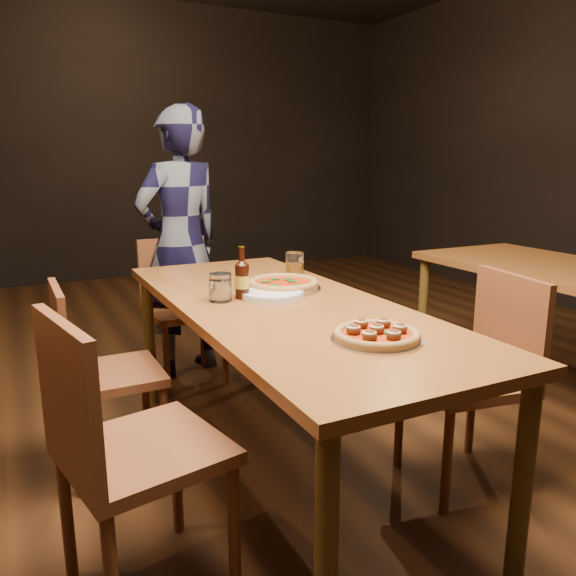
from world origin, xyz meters
name	(u,v)px	position (x,y,z in m)	size (l,w,h in m)	color
ground	(283,470)	(0.00, 0.00, 0.00)	(9.00, 9.00, 0.00)	black
room_shell	(282,5)	(0.00, 0.00, 1.86)	(9.00, 9.00, 9.00)	black
table_main	(283,319)	(0.00, 0.00, 0.68)	(0.80, 2.00, 0.75)	brown
chair_main_nw	(144,448)	(-0.66, -0.42, 0.47)	(0.44, 0.44, 0.95)	#602E19
chair_main_sw	(111,373)	(-0.63, 0.36, 0.43)	(0.40, 0.40, 0.86)	#602E19
chair_main_e	(464,378)	(0.62, -0.39, 0.45)	(0.42, 0.42, 0.91)	#602E19
chair_end	(184,310)	(-0.08, 1.17, 0.45)	(0.42, 0.42, 0.89)	#602E19
pizza_meatball	(377,334)	(0.06, -0.57, 0.77)	(0.29, 0.29, 0.05)	#B7B7BF
pizza_margherita	(283,284)	(0.11, 0.22, 0.77)	(0.34, 0.34, 0.04)	#B7B7BF
plate_stack	(273,295)	(0.00, 0.09, 0.76)	(0.26, 0.26, 0.03)	white
beer_bottle	(242,280)	(-0.12, 0.14, 0.83)	(0.06, 0.06, 0.21)	black
water_glass	(220,287)	(-0.21, 0.13, 0.81)	(0.09, 0.09, 0.11)	white
amber_glass	(295,264)	(0.30, 0.48, 0.81)	(0.09, 0.09, 0.11)	#AB6B13
diner	(180,244)	(-0.03, 1.34, 0.81)	(0.59, 0.39, 1.63)	black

